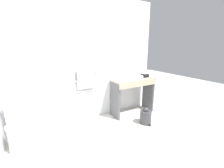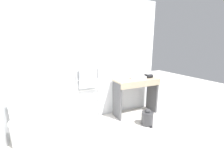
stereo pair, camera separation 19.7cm
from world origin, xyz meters
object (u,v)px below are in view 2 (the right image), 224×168
Objects in this scene: towel_radiator at (88,83)px; sink_basin at (138,77)px; cup_near_wall at (117,77)px; cup_near_edge at (123,77)px; toilet at (24,124)px; trash_bin at (147,118)px; hair_dryer at (150,76)px.

towel_radiator reaches higher than sink_basin.
cup_near_wall is 1.02× the size of cup_near_edge.
toilet is 2.19× the size of trash_bin.
trash_bin is (0.34, -0.69, -0.73)m from cup_near_wall.
cup_near_wall is at bearing 149.99° from cup_near_edge.
towel_radiator reaches higher than hair_dryer.
cup_near_wall is at bearing 161.98° from sink_basin.
cup_near_edge is at bearing -30.01° from cup_near_wall.
hair_dryer reaches higher than toilet.
toilet is at bearing -177.16° from hair_dryer.
trash_bin is at bearing -63.82° from cup_near_wall.
towel_radiator is at bearing 170.88° from cup_near_edge.
toilet is 2.05m from cup_near_edge.
cup_near_wall reaches higher than sink_basin.
cup_near_wall is 0.49× the size of hair_dryer.
sink_basin is at bearing -18.02° from cup_near_wall.
cup_near_wall is (0.65, -0.06, 0.07)m from towel_radiator.
toilet is 2.67m from hair_dryer.
toilet is at bearing -163.82° from towel_radiator.
trash_bin is at bearing -102.52° from sink_basin.
toilet reaches higher than trash_bin.
toilet is 1.95m from cup_near_wall.
toilet is 4.16× the size of hair_dryer.
sink_basin is at bearing -13.76° from cup_near_edge.
cup_near_edge reaches higher than toilet.
trash_bin is (0.99, -0.75, -0.66)m from towel_radiator.
hair_dryer is at bearing -8.61° from cup_near_edge.
hair_dryer is (0.65, -0.10, -0.00)m from cup_near_edge.
cup_near_edge is (0.11, -0.06, -0.00)m from cup_near_wall.
cup_near_edge is at bearing 166.24° from sink_basin.
sink_basin is (2.31, 0.14, 0.55)m from toilet.
trash_bin is (-0.12, -0.54, -0.72)m from sink_basin.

